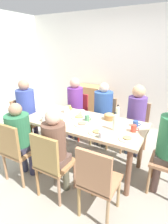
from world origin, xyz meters
TOP-DOWN VIEW (x-y plane):
  - ground_plane at (0.00, 0.00)m, footprint 6.38×6.38m
  - wall_back at (0.00, 1.99)m, footprint 5.55×0.12m
  - dining_table at (0.00, 0.00)m, footprint 1.84×0.85m
  - chair_0 at (0.61, 0.81)m, footprint 0.40×0.40m
  - person_0 at (0.61, 0.72)m, footprint 0.31×0.31m
  - chair_1 at (0.00, -0.81)m, footprint 0.40×0.40m
  - person_1 at (0.00, -0.71)m, footprint 0.30×0.30m
  - chair_2 at (-1.30, 0.00)m, footprint 0.40×0.40m
  - person_2 at (-1.21, 0.00)m, footprint 0.33×0.33m
  - chair_3 at (-0.61, -0.81)m, footprint 0.40×0.40m
  - person_3 at (-0.61, -0.72)m, footprint 0.32×0.32m
  - chair_4 at (0.00, 0.81)m, footprint 0.40×0.40m
  - person_4 at (-0.00, 0.72)m, footprint 0.34×0.34m
  - chair_5 at (-0.61, 0.81)m, footprint 0.40×0.40m
  - person_5 at (-0.61, 0.72)m, footprint 0.31×0.31m
  - chair_6 at (0.61, -0.81)m, footprint 0.40×0.40m
  - plate_0 at (-0.62, -0.00)m, footprint 0.20×0.20m
  - plate_1 at (0.74, -0.23)m, footprint 0.21×0.21m
  - plate_2 at (-0.13, 0.08)m, footprint 0.26×0.26m
  - plate_3 at (0.34, -0.26)m, footprint 0.21×0.21m
  - plate_4 at (-0.31, -0.20)m, footprint 0.22×0.22m
  - plate_5 at (0.04, -0.13)m, footprint 0.23×0.23m
  - bowl_0 at (0.31, 0.27)m, footprint 0.18×0.18m
  - cup_0 at (-0.46, 0.18)m, footprint 0.13×0.09m
  - cup_1 at (0.04, 0.02)m, footprint 0.11×0.07m
  - cup_2 at (-0.49, 0.31)m, footprint 0.11×0.08m
  - cup_3 at (0.73, 0.20)m, footprint 0.11×0.08m
  - cup_4 at (0.75, 0.02)m, footprint 0.11×0.07m
  - cup_5 at (-0.52, -0.30)m, footprint 0.12×0.08m
  - cup_6 at (-0.15, 0.21)m, footprint 0.12×0.08m
  - cup_7 at (0.45, -0.36)m, footprint 0.11×0.07m
  - bottle_0 at (0.51, -0.06)m, footprint 0.06×0.06m
  - bottle_1 at (0.42, 0.30)m, footprint 0.06×0.06m
  - side_cabinet at (-0.82, 1.69)m, footprint 0.70×0.44m

SIDE VIEW (x-z plane):
  - ground_plane at x=0.00m, z-range 0.00..0.00m
  - side_cabinet at x=-0.82m, z-range 0.00..0.90m
  - chair_0 at x=0.61m, z-range 0.06..0.96m
  - chair_1 at x=0.00m, z-range 0.06..0.96m
  - chair_2 at x=-1.30m, z-range 0.06..0.96m
  - chair_3 at x=-0.61m, z-range 0.06..0.96m
  - chair_4 at x=0.00m, z-range 0.06..0.96m
  - chair_5 at x=-0.61m, z-range 0.06..0.96m
  - chair_6 at x=0.61m, z-range 0.06..0.96m
  - dining_table at x=0.00m, z-range 0.29..1.03m
  - person_1 at x=0.00m, z-range 0.11..1.27m
  - person_3 at x=-0.61m, z-range 0.12..1.26m
  - person_4 at x=0.00m, z-range 0.13..1.34m
  - person_0 at x=0.61m, z-range 0.12..1.36m
  - person_5 at x=-0.61m, z-range 0.12..1.38m
  - plate_3 at x=0.34m, z-range 0.74..0.78m
  - plate_5 at x=0.04m, z-range 0.74..0.78m
  - plate_0 at x=-0.62m, z-range 0.74..0.78m
  - plate_1 at x=0.74m, z-range 0.74..0.78m
  - plate_2 at x=-0.13m, z-range 0.74..0.78m
  - plate_4 at x=-0.31m, z-range 0.74..0.78m
  - person_2 at x=-1.21m, z-range 0.13..1.40m
  - cup_2 at x=-0.49m, z-range 0.75..0.83m
  - cup_3 at x=0.73m, z-range 0.75..0.83m
  - cup_7 at x=0.45m, z-range 0.75..0.83m
  - cup_6 at x=-0.15m, z-range 0.75..0.83m
  - cup_5 at x=-0.52m, z-range 0.75..0.84m
  - cup_4 at x=0.75m, z-range 0.75..0.84m
  - cup_1 at x=0.04m, z-range 0.75..0.84m
  - cup_0 at x=-0.46m, z-range 0.75..0.85m
  - bowl_0 at x=0.31m, z-range 0.75..0.85m
  - bottle_1 at x=0.42m, z-range 0.74..0.98m
  - bottle_0 at x=0.51m, z-range 0.74..1.00m
  - wall_back at x=0.00m, z-range 0.00..2.60m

